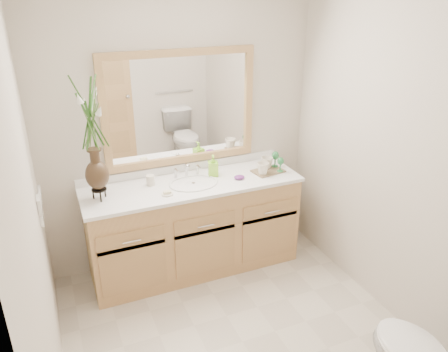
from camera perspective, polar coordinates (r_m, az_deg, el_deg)
name	(u,v)px	position (r m, az deg, el deg)	size (l,w,h in m)	color
floor	(242,342)	(3.36, 2.42, -20.81)	(2.60, 2.60, 0.00)	beige
wall_back	(181,131)	(3.79, -5.69, 5.86)	(2.40, 0.02, 2.40)	beige
wall_front	(403,337)	(1.78, 22.29, -18.92)	(2.40, 0.02, 2.40)	beige
wall_left	(34,231)	(2.45, -23.58, -6.66)	(0.02, 2.60, 2.40)	beige
wall_right	(399,163)	(3.32, 21.87, 1.60)	(0.02, 2.60, 2.40)	beige
vanity	(194,227)	(3.87, -3.92, -6.70)	(1.80, 0.55, 0.80)	tan
counter	(193,184)	(3.68, -4.10, -1.11)	(1.84, 0.57, 0.03)	white
sink	(194,190)	(3.68, -3.99, -1.77)	(0.38, 0.34, 0.23)	white
mirror	(180,108)	(3.71, -5.71, 8.77)	(1.32, 0.04, 0.97)	white
switch_plate	(39,205)	(3.23, -22.98, -3.54)	(0.02, 0.12, 0.12)	white
flower_vase	(91,127)	(3.31, -16.97, 6.13)	(0.21, 0.21, 0.86)	black
tumbler	(150,180)	(3.65, -9.59, -0.56)	(0.07, 0.07, 0.09)	beige
soap_dish	(167,194)	(3.48, -7.42, -2.28)	(0.09, 0.09, 0.03)	beige
soap_bottle	(213,166)	(3.77, -1.44, 1.25)	(0.08, 0.08, 0.17)	#96E836
purple_dish	(239,177)	(3.73, 2.00, -0.15)	(0.09, 0.07, 0.03)	#692777
tray	(268,171)	(3.89, 5.78, 0.64)	(0.27, 0.18, 0.01)	brown
mug_left	(263,168)	(3.80, 5.10, 1.05)	(0.11, 0.10, 0.11)	beige
mug_right	(267,162)	(3.93, 5.63, 1.81)	(0.11, 0.10, 0.11)	beige
goblet_front	(281,162)	(3.85, 7.39, 1.83)	(0.06, 0.06, 0.13)	#297D40
goblet_back	(275,156)	(3.95, 6.72, 2.56)	(0.06, 0.06, 0.14)	#297D40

